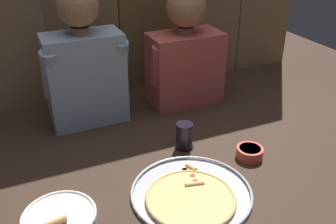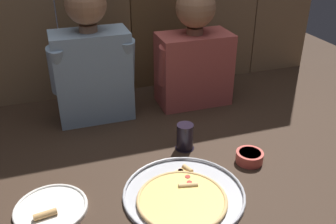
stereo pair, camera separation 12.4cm
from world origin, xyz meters
The scene contains 7 objects.
ground_plane centered at (0.00, 0.00, 0.00)m, with size 3.20×3.20×0.00m, color #332319.
pizza_tray centered at (-0.06, -0.20, 0.01)m, with size 0.43×0.43×0.03m.
dinner_plate centered at (-0.50, -0.12, 0.01)m, with size 0.24×0.24×0.03m.
drinking_glass centered at (0.06, 0.09, 0.06)m, with size 0.08×0.08×0.11m.
dipping_bowl centered at (0.26, -0.08, 0.02)m, with size 0.11×0.11×0.04m.
diner_left centered at (-0.25, 0.49, 0.30)m, with size 0.38×0.20×0.63m.
diner_right centered at (0.25, 0.49, 0.28)m, with size 0.39×0.20×0.59m.
Camera 2 is at (-0.43, -1.14, 0.88)m, focal length 40.32 mm.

